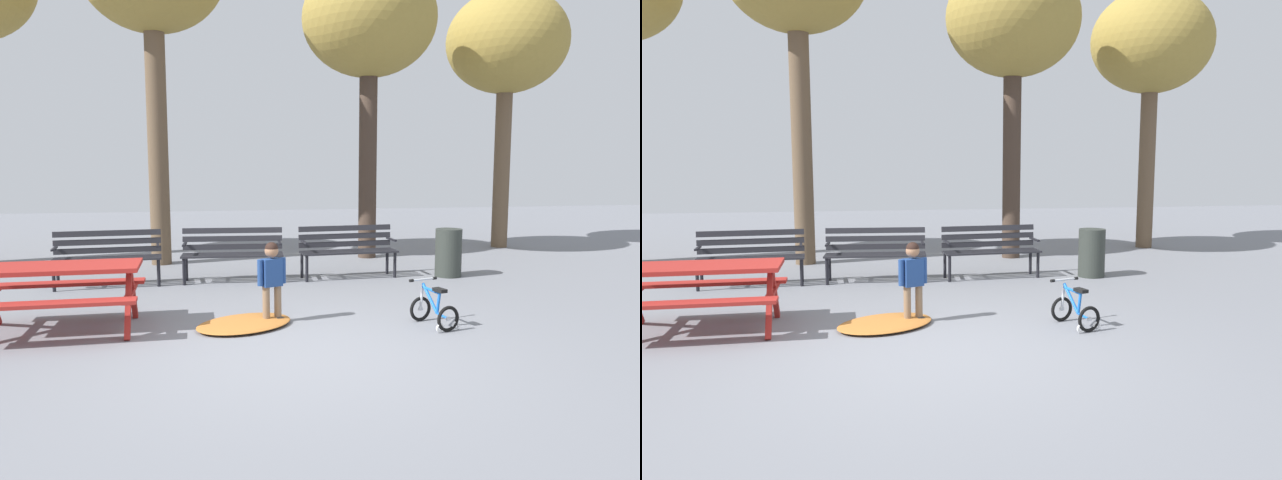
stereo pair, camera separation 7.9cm
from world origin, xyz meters
TOP-DOWN VIEW (x-y plane):
  - ground at (0.00, 0.00)m, footprint 36.00×36.00m
  - picnic_table at (-2.54, 1.18)m, footprint 1.84×1.39m
  - park_bench_far_left at (-2.41, 3.77)m, footprint 1.63×0.58m
  - park_bench_left at (-0.50, 3.81)m, footprint 1.63×0.55m
  - park_bench_right at (1.39, 3.82)m, footprint 1.63×0.57m
  - child_standing at (-0.13, 1.17)m, footprint 0.35×0.24m
  - kids_bicycle at (1.72, 0.66)m, footprint 0.49×0.62m
  - leaf_pile at (-0.47, 1.06)m, footprint 1.44×1.29m
  - trash_bin at (3.07, 3.58)m, footprint 0.44×0.44m
  - tree_center at (2.24, 5.81)m, footprint 2.60×2.60m
  - tree_right at (5.56, 6.72)m, footprint 2.60×2.60m

SIDE VIEW (x-z plane):
  - ground at x=0.00m, z-range 0.00..0.00m
  - leaf_pile at x=-0.47m, z-range 0.00..0.07m
  - kids_bicycle at x=1.72m, z-range -0.07..0.47m
  - trash_bin at x=3.07m, z-range 0.00..0.80m
  - park_bench_far_left at x=-2.41m, z-range 0.08..0.94m
  - park_bench_left at x=-0.50m, z-range 0.08..0.94m
  - park_bench_right at x=1.39m, z-range 0.08..0.94m
  - child_standing at x=-0.13m, z-range 0.08..1.05m
  - picnic_table at x=-2.54m, z-range 0.20..0.99m
  - tree_right at x=5.56m, z-range 1.62..7.21m
  - tree_center at x=2.24m, z-range 1.68..7.42m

